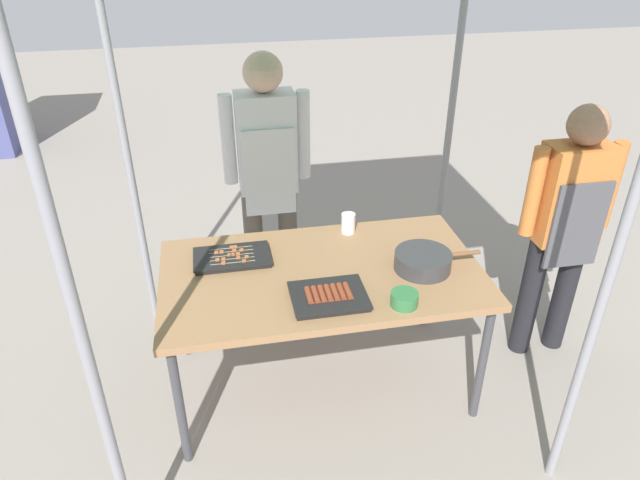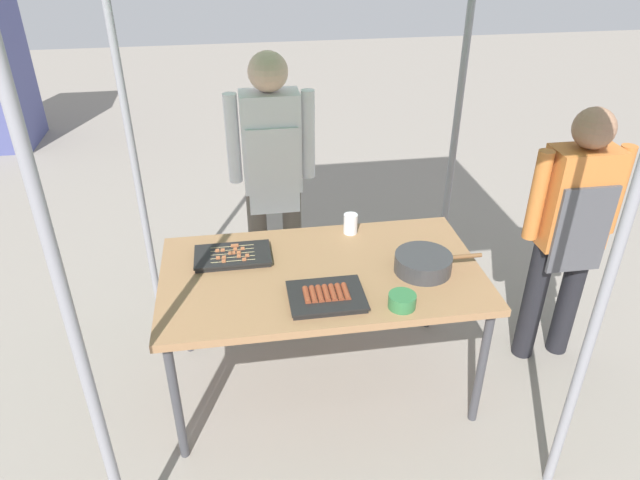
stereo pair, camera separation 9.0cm
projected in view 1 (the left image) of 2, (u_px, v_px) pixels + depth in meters
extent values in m
plane|color=gray|center=(322.00, 381.00, 3.28)|extent=(18.00, 18.00, 0.00)
cube|color=#9E724C|center=(322.00, 274.00, 2.91)|extent=(1.60, 0.90, 0.04)
cylinder|color=#3F3F44|center=(180.00, 406.00, 2.65)|extent=(0.04, 0.04, 0.71)
cylinder|color=#3F3F44|center=(482.00, 363.00, 2.89)|extent=(0.04, 0.04, 0.71)
cylinder|color=#3F3F44|center=(182.00, 305.00, 3.31)|extent=(0.04, 0.04, 0.71)
cylinder|color=#3F3F44|center=(428.00, 277.00, 3.55)|extent=(0.04, 0.04, 0.71)
cylinder|color=gray|center=(83.00, 341.00, 1.88)|extent=(0.04, 0.04, 2.24)
cylinder|color=gray|center=(609.00, 278.00, 2.19)|extent=(0.04, 0.04, 2.24)
cylinder|color=gray|center=(127.00, 155.00, 3.23)|extent=(0.04, 0.04, 2.24)
cylinder|color=gray|center=(449.00, 133.00, 3.54)|extent=(0.04, 0.04, 2.24)
cube|color=black|center=(329.00, 298.00, 2.69)|extent=(0.34, 0.26, 0.02)
cube|color=black|center=(329.00, 295.00, 2.68)|extent=(0.35, 0.27, 0.01)
cylinder|color=brown|center=(309.00, 296.00, 2.66)|extent=(0.03, 0.12, 0.03)
cylinder|color=brown|center=(316.00, 295.00, 2.66)|extent=(0.03, 0.12, 0.03)
cylinder|color=brown|center=(322.00, 294.00, 2.67)|extent=(0.03, 0.12, 0.03)
cylinder|color=brown|center=(329.00, 294.00, 2.67)|extent=(0.03, 0.12, 0.03)
cylinder|color=brown|center=(335.00, 293.00, 2.68)|extent=(0.03, 0.12, 0.03)
cylinder|color=brown|center=(342.00, 292.00, 2.68)|extent=(0.03, 0.12, 0.03)
cylinder|color=brown|center=(348.00, 291.00, 2.69)|extent=(0.03, 0.12, 0.03)
cube|color=black|center=(232.00, 259.00, 2.98)|extent=(0.38, 0.22, 0.02)
cube|color=black|center=(232.00, 256.00, 2.97)|extent=(0.39, 0.23, 0.01)
cylinder|color=tan|center=(233.00, 263.00, 2.90)|extent=(0.22, 0.01, 0.01)
cube|color=#B7663D|center=(223.00, 264.00, 2.90)|extent=(0.02, 0.02, 0.02)
cube|color=#B7663D|center=(244.00, 262.00, 2.91)|extent=(0.02, 0.02, 0.02)
cylinder|color=tan|center=(232.00, 259.00, 2.94)|extent=(0.22, 0.01, 0.01)
cube|color=#B7663D|center=(224.00, 260.00, 2.93)|extent=(0.02, 0.02, 0.02)
cube|color=#B7663D|center=(238.00, 259.00, 2.94)|extent=(0.02, 0.02, 0.02)
cube|color=#B7663D|center=(218.00, 261.00, 2.92)|extent=(0.02, 0.02, 0.02)
cube|color=#B7663D|center=(247.00, 258.00, 2.95)|extent=(0.02, 0.02, 0.02)
cylinder|color=tan|center=(232.00, 255.00, 2.97)|extent=(0.22, 0.01, 0.01)
cube|color=#B7663D|center=(238.00, 255.00, 2.97)|extent=(0.02, 0.02, 0.02)
cube|color=#B7663D|center=(230.00, 256.00, 2.96)|extent=(0.02, 0.02, 0.02)
cube|color=#B7663D|center=(233.00, 255.00, 2.97)|extent=(0.02, 0.02, 0.02)
cylinder|color=tan|center=(231.00, 252.00, 3.00)|extent=(0.22, 0.01, 0.01)
cube|color=#B7663D|center=(234.00, 252.00, 3.00)|extent=(0.02, 0.02, 0.02)
cube|color=#B7663D|center=(222.00, 253.00, 2.99)|extent=(0.02, 0.02, 0.02)
cube|color=#B7663D|center=(216.00, 253.00, 2.98)|extent=(0.02, 0.02, 0.02)
cube|color=#B7663D|center=(242.00, 251.00, 3.00)|extent=(0.02, 0.02, 0.02)
cylinder|color=tan|center=(231.00, 248.00, 3.03)|extent=(0.22, 0.01, 0.01)
cube|color=#B7663D|center=(235.00, 248.00, 3.03)|extent=(0.02, 0.02, 0.02)
cube|color=#B7663D|center=(232.00, 248.00, 3.03)|extent=(0.02, 0.02, 0.02)
cylinder|color=#38383A|center=(423.00, 261.00, 2.89)|extent=(0.28, 0.28, 0.09)
cylinder|color=brown|center=(465.00, 253.00, 2.92)|extent=(0.16, 0.02, 0.02)
cylinder|color=#386B33|center=(423.00, 255.00, 2.87)|extent=(0.26, 0.26, 0.01)
cylinder|color=#33723F|center=(404.00, 299.00, 2.64)|extent=(0.13, 0.13, 0.07)
cylinder|color=white|center=(348.00, 223.00, 3.21)|extent=(0.08, 0.08, 0.11)
cylinder|color=#595147|center=(254.00, 248.00, 3.73)|extent=(0.12, 0.12, 0.83)
cylinder|color=#595147|center=(288.00, 245.00, 3.76)|extent=(0.12, 0.12, 0.83)
cube|color=white|center=(266.00, 142.00, 3.38)|extent=(0.34, 0.20, 0.59)
cube|color=white|center=(270.00, 173.00, 3.36)|extent=(0.30, 0.02, 0.53)
cylinder|color=white|center=(228.00, 140.00, 3.33)|extent=(0.08, 0.08, 0.53)
cylinder|color=white|center=(303.00, 135.00, 3.40)|extent=(0.08, 0.08, 0.53)
sphere|color=#D8B293|center=(263.00, 72.00, 3.18)|extent=(0.23, 0.23, 0.23)
cylinder|color=black|center=(529.00, 297.00, 3.33)|extent=(0.12, 0.12, 0.76)
cylinder|color=black|center=(564.00, 292.00, 3.37)|extent=(0.12, 0.12, 0.76)
cube|color=#CC7233|center=(572.00, 193.00, 3.02)|extent=(0.34, 0.20, 0.54)
cube|color=#4C4C51|center=(578.00, 226.00, 3.00)|extent=(0.30, 0.02, 0.48)
cylinder|color=#CC7233|center=(534.00, 192.00, 2.97)|extent=(0.08, 0.08, 0.48)
cylinder|color=#CC7233|center=(611.00, 185.00, 3.04)|extent=(0.08, 0.08, 0.48)
sphere|color=#9E7256|center=(588.00, 125.00, 2.83)|extent=(0.21, 0.21, 0.21)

